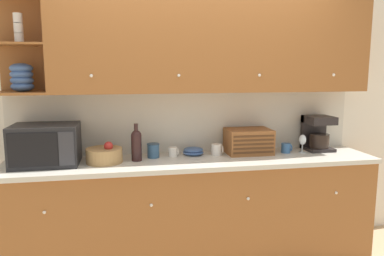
{
  "coord_description": "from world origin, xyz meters",
  "views": [
    {
      "loc": [
        -0.61,
        -3.44,
        1.71
      ],
      "look_at": [
        0.0,
        -0.21,
        1.18
      ],
      "focal_mm": 35.0,
      "sensor_mm": 36.0,
      "label": 1
    }
  ],
  "objects_px": {
    "bowl_stack_on_counter": "(193,151)",
    "fruit_basket": "(104,155)",
    "bread_box": "(248,141)",
    "coffee_maker": "(317,133)",
    "mug_patterned_third": "(286,148)",
    "microwave": "(46,145)",
    "mug_blue_second": "(217,150)",
    "mug": "(173,152)",
    "wine_bottle": "(136,144)",
    "storage_canister": "(153,151)",
    "wine_glass": "(302,140)"
  },
  "relations": [
    {
      "from": "wine_glass",
      "to": "microwave",
      "type": "bearing_deg",
      "value": -179.57
    },
    {
      "from": "bowl_stack_on_counter",
      "to": "coffee_maker",
      "type": "relative_size",
      "value": 0.57
    },
    {
      "from": "mug_blue_second",
      "to": "coffee_maker",
      "type": "distance_m",
      "value": 1.03
    },
    {
      "from": "storage_canister",
      "to": "wine_bottle",
      "type": "bearing_deg",
      "value": -150.4
    },
    {
      "from": "wine_bottle",
      "to": "mug_patterned_third",
      "type": "relative_size",
      "value": 3.28
    },
    {
      "from": "wine_bottle",
      "to": "mug",
      "type": "height_order",
      "value": "wine_bottle"
    },
    {
      "from": "mug_patterned_third",
      "to": "coffee_maker",
      "type": "bearing_deg",
      "value": 11.62
    },
    {
      "from": "storage_canister",
      "to": "wine_glass",
      "type": "xyz_separation_m",
      "value": [
        1.4,
        -0.06,
        0.05
      ]
    },
    {
      "from": "fruit_basket",
      "to": "mug_patterned_third",
      "type": "bearing_deg",
      "value": 2.33
    },
    {
      "from": "mug",
      "to": "mug_patterned_third",
      "type": "relative_size",
      "value": 0.89
    },
    {
      "from": "bread_box",
      "to": "coffee_maker",
      "type": "distance_m",
      "value": 0.71
    },
    {
      "from": "microwave",
      "to": "wine_glass",
      "type": "relative_size",
      "value": 3.04
    },
    {
      "from": "coffee_maker",
      "to": "storage_canister",
      "type": "bearing_deg",
      "value": -178.7
    },
    {
      "from": "wine_glass",
      "to": "mug_blue_second",
      "type": "bearing_deg",
      "value": 176.67
    },
    {
      "from": "fruit_basket",
      "to": "mug",
      "type": "bearing_deg",
      "value": 10.28
    },
    {
      "from": "wine_bottle",
      "to": "wine_glass",
      "type": "height_order",
      "value": "wine_bottle"
    },
    {
      "from": "mug_blue_second",
      "to": "wine_glass",
      "type": "bearing_deg",
      "value": -3.33
    },
    {
      "from": "wine_bottle",
      "to": "storage_canister",
      "type": "xyz_separation_m",
      "value": [
        0.15,
        0.09,
        -0.08
      ]
    },
    {
      "from": "fruit_basket",
      "to": "mug",
      "type": "height_order",
      "value": "fruit_basket"
    },
    {
      "from": "mug_blue_second",
      "to": "bread_box",
      "type": "relative_size",
      "value": 0.26
    },
    {
      "from": "microwave",
      "to": "wine_bottle",
      "type": "relative_size",
      "value": 1.62
    },
    {
      "from": "wine_bottle",
      "to": "wine_glass",
      "type": "xyz_separation_m",
      "value": [
        1.55,
        0.02,
        -0.03
      ]
    },
    {
      "from": "storage_canister",
      "to": "coffee_maker",
      "type": "bearing_deg",
      "value": 1.3
    },
    {
      "from": "mug",
      "to": "fruit_basket",
      "type": "bearing_deg",
      "value": -169.72
    },
    {
      "from": "microwave",
      "to": "wine_glass",
      "type": "distance_m",
      "value": 2.28
    },
    {
      "from": "storage_canister",
      "to": "mug",
      "type": "xyz_separation_m",
      "value": [
        0.18,
        0.0,
        -0.02
      ]
    },
    {
      "from": "bowl_stack_on_counter",
      "to": "mug_blue_second",
      "type": "distance_m",
      "value": 0.22
    },
    {
      "from": "wine_glass",
      "to": "coffee_maker",
      "type": "relative_size",
      "value": 0.52
    },
    {
      "from": "mug_patterned_third",
      "to": "coffee_maker",
      "type": "xyz_separation_m",
      "value": [
        0.35,
        0.07,
        0.12
      ]
    },
    {
      "from": "storage_canister",
      "to": "wine_glass",
      "type": "bearing_deg",
      "value": -2.51
    },
    {
      "from": "bowl_stack_on_counter",
      "to": "mug_blue_second",
      "type": "height_order",
      "value": "mug_blue_second"
    },
    {
      "from": "fruit_basket",
      "to": "mug_patterned_third",
      "type": "distance_m",
      "value": 1.67
    },
    {
      "from": "microwave",
      "to": "mug_blue_second",
      "type": "xyz_separation_m",
      "value": [
        1.46,
        0.06,
        -0.11
      ]
    },
    {
      "from": "mug_patterned_third",
      "to": "coffee_maker",
      "type": "height_order",
      "value": "coffee_maker"
    },
    {
      "from": "microwave",
      "to": "storage_canister",
      "type": "distance_m",
      "value": 0.9
    },
    {
      "from": "fruit_basket",
      "to": "mug_patterned_third",
      "type": "relative_size",
      "value": 3.07
    },
    {
      "from": "wine_bottle",
      "to": "bread_box",
      "type": "bearing_deg",
      "value": 5.09
    },
    {
      "from": "bowl_stack_on_counter",
      "to": "fruit_basket",
      "type": "bearing_deg",
      "value": -169.62
    },
    {
      "from": "bowl_stack_on_counter",
      "to": "mug_patterned_third",
      "type": "relative_size",
      "value": 1.93
    },
    {
      "from": "microwave",
      "to": "mug",
      "type": "bearing_deg",
      "value": 4.44
    },
    {
      "from": "storage_canister",
      "to": "mug",
      "type": "relative_size",
      "value": 1.44
    },
    {
      "from": "wine_bottle",
      "to": "bread_box",
      "type": "relative_size",
      "value": 0.79
    },
    {
      "from": "mug_patterned_third",
      "to": "storage_canister",
      "type": "bearing_deg",
      "value": 178.33
    },
    {
      "from": "storage_canister",
      "to": "wine_glass",
      "type": "relative_size",
      "value": 0.73
    },
    {
      "from": "wine_bottle",
      "to": "storage_canister",
      "type": "bearing_deg",
      "value": 29.6
    },
    {
      "from": "microwave",
      "to": "mug_blue_second",
      "type": "bearing_deg",
      "value": 2.53
    },
    {
      "from": "wine_bottle",
      "to": "mug_blue_second",
      "type": "relative_size",
      "value": 3.05
    },
    {
      "from": "storage_canister",
      "to": "coffee_maker",
      "type": "relative_size",
      "value": 0.38
    },
    {
      "from": "mug_blue_second",
      "to": "bread_box",
      "type": "height_order",
      "value": "bread_box"
    },
    {
      "from": "fruit_basket",
      "to": "coffee_maker",
      "type": "height_order",
      "value": "coffee_maker"
    }
  ]
}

